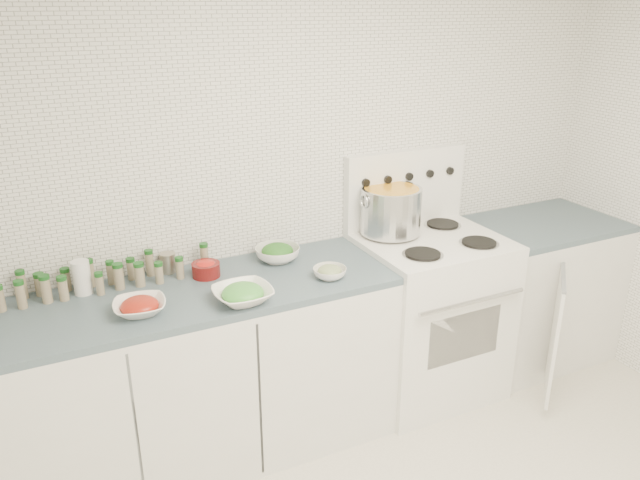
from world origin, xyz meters
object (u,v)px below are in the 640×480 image
Objects in this scene: stove at (427,310)px; bowl_snowpea at (243,294)px; stock_pot at (391,208)px; bowl_tomato at (140,306)px.

bowl_snowpea is (-1.15, -0.20, 0.44)m from stove.
stock_pot is at bearing 19.97° from bowl_snowpea.
stove is at bearing -43.32° from stock_pot.
bowl_snowpea is at bearing -160.03° from stock_pot.
stock_pot reaches higher than bowl_snowpea.
bowl_tomato is (-1.58, -0.11, 0.43)m from stove.
stove is 1.64m from bowl_tomato.
stove is 1.25m from bowl_snowpea.
bowl_snowpea reaches higher than bowl_tomato.
stock_pot is 1.44m from bowl_tomato.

